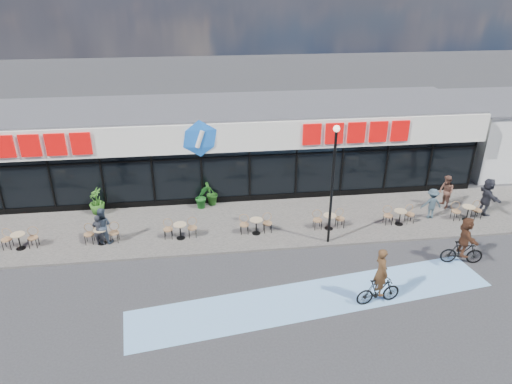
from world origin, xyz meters
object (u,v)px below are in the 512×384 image
at_px(potted_plant_left, 97,201).
at_px(pedestrian_c, 432,204).
at_px(pedestrian_b, 487,196).
at_px(patron_right, 102,226).
at_px(patron_left, 99,230).
at_px(cyclist_b, 464,243).
at_px(potted_plant_right, 211,194).
at_px(pedestrian_a, 446,192).
at_px(lamp_post, 333,176).
at_px(cyclist_a, 379,284).
at_px(potted_plant_mid, 202,197).

distance_m(potted_plant_left, pedestrian_c, 16.76).
distance_m(pedestrian_b, pedestrian_c, 2.97).
bearing_deg(patron_right, patron_left, 69.48).
height_order(pedestrian_c, cyclist_b, cyclist_b).
xyz_separation_m(potted_plant_right, pedestrian_b, (13.74, -2.72, 0.30)).
relative_size(potted_plant_left, pedestrian_a, 0.78).
bearing_deg(potted_plant_right, pedestrian_b, -11.20).
relative_size(lamp_post, pedestrian_a, 3.14).
distance_m(potted_plant_left, cyclist_a, 14.40).
xyz_separation_m(potted_plant_left, patron_right, (0.81, -2.98, 0.17)).
bearing_deg(potted_plant_left, pedestrian_c, -8.99).
relative_size(lamp_post, patron_left, 3.71).
height_order(potted_plant_right, patron_right, patron_right).
height_order(potted_plant_left, cyclist_a, cyclist_a).
bearing_deg(cyclist_a, patron_right, 152.60).
bearing_deg(cyclist_b, patron_right, 167.04).
relative_size(potted_plant_left, cyclist_b, 0.63).
bearing_deg(patron_left, potted_plant_left, -69.80).
bearing_deg(pedestrian_a, patron_right, -88.62).
bearing_deg(pedestrian_a, potted_plant_mid, -100.22).
relative_size(potted_plant_left, patron_left, 0.92).
bearing_deg(cyclist_b, potted_plant_right, 146.94).
distance_m(patron_right, cyclist_a, 12.12).
bearing_deg(potted_plant_right, cyclist_b, -33.06).
height_order(patron_left, cyclist_b, cyclist_b).
bearing_deg(lamp_post, pedestrian_a, 20.78).
height_order(potted_plant_mid, patron_right, patron_right).
bearing_deg(cyclist_b, cyclist_a, -155.01).
relative_size(patron_left, cyclist_b, 0.68).
relative_size(potted_plant_left, potted_plant_right, 1.03).
height_order(potted_plant_mid, potted_plant_right, potted_plant_right).
xyz_separation_m(lamp_post, potted_plant_mid, (-5.60, 4.16, -2.60)).
bearing_deg(pedestrian_c, pedestrian_a, -138.01).
relative_size(potted_plant_right, pedestrian_b, 0.69).
distance_m(patron_right, cyclist_b, 15.61).
bearing_deg(lamp_post, patron_right, 172.94).
xyz_separation_m(lamp_post, potted_plant_left, (-10.89, 4.23, -2.55)).
bearing_deg(pedestrian_c, cyclist_a, 53.30).
distance_m(potted_plant_mid, pedestrian_b, 14.44).
bearing_deg(potted_plant_left, cyclist_b, -22.02).
bearing_deg(cyclist_a, cyclist_b, 24.99).
bearing_deg(pedestrian_b, potted_plant_left, 87.79).
xyz_separation_m(potted_plant_mid, pedestrian_a, (12.54, -1.53, 0.24)).
bearing_deg(cyclist_b, patron_left, 167.81).
height_order(patron_left, cyclist_a, cyclist_a).
xyz_separation_m(potted_plant_mid, potted_plant_right, (0.48, 0.26, 0.03)).
height_order(patron_right, cyclist_b, cyclist_b).
bearing_deg(pedestrian_c, potted_plant_right, -11.35).
relative_size(potted_plant_left, pedestrian_c, 0.87).
bearing_deg(pedestrian_b, potted_plant_mid, 85.34).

